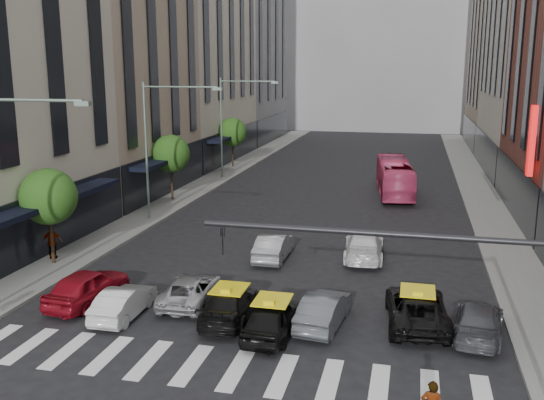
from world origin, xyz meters
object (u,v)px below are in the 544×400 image
Objects in this scene: car_red at (87,286)px; bus at (395,177)px; taxi_center at (272,318)px; streetlamp_far at (231,114)px; pedestrian_far at (52,242)px; streetlamp_mid at (159,133)px; taxi_left at (230,304)px; car_white_front at (124,302)px.

bus reaches higher than car_red.
taxi_center is 28.07m from bus.
bus is (12.13, 26.55, 0.65)m from car_red.
streetlamp_far is 25.92m from pedestrian_far.
car_red is (2.64, -30.23, -5.13)m from streetlamp_far.
streetlamp_far is 33.86m from taxi_center.
streetlamp_mid is 16.00m from streetlamp_far.
pedestrian_far reaches higher than car_red.
streetlamp_mid reaches higher than pedestrian_far.
car_red reaches higher than taxi_center.
taxi_left is (9.20, -30.52, -5.24)m from streetlamp_far.
bus is at bearing -146.75° from pedestrian_far.
car_red is 0.99× the size of taxi_left.
streetlamp_mid reaches higher than bus.
streetlamp_mid is 1.00× the size of streetlamp_far.
streetlamp_mid is 16.82m from car_white_front.
streetlamp_mid is 15.36m from car_red.
taxi_left reaches higher than car_white_front.
taxi_left is at bearing -171.73° from car_white_front.
car_white_front is at bearing -72.35° from streetlamp_mid.
car_red is 1.17× the size of car_white_front.
bus reaches higher than taxi_center.
car_red is 6.85m from pedestrian_far.
pedestrian_far is at bearing 45.80° from bus.
streetlamp_far is 0.88× the size of bus.
car_red is 2.41m from car_white_front.
taxi_left is 27.42m from bus.
bus is (3.57, 27.84, 0.72)m from taxi_center.
taxi_center is (2.01, -1.00, 0.04)m from taxi_left.
streetlamp_mid is at bearing -73.97° from car_red.
car_white_front is at bearing 121.41° from pedestrian_far.
car_red is 2.50× the size of pedestrian_far.
taxi_left is 1.10× the size of taxi_center.
streetlamp_far is 15.88m from bus.
taxi_left is at bearing 72.07° from bus.
streetlamp_mid is 2.33× the size of car_white_front.
pedestrian_far is at bearing -40.66° from car_white_front.
streetlamp_far reaches higher than bus.
taxi_left is at bearing -73.23° from streetlamp_far.
taxi_center reaches higher than car_white_front.
taxi_left is 0.45× the size of bus.
car_red is (2.64, -14.23, -5.13)m from streetlamp_mid.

